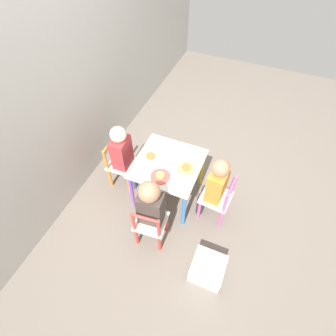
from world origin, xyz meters
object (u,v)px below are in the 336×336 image
storage_bin (208,268)px  plate_front (186,168)px  plate_left (160,176)px  child_left (151,206)px  chair_pink (218,199)px  child_front (215,184)px  plate_back (151,157)px  kids_table (168,168)px  child_back (123,153)px  chair_orange (120,164)px  chair_red (150,224)px

storage_bin → plate_front: bearing=35.4°
plate_left → child_left: bearing=-170.8°
chair_pink → child_front: (0.01, 0.06, 0.19)m
chair_pink → child_left: size_ratio=0.68×
child_left → plate_back: 0.51m
kids_table → child_back: 0.46m
chair_orange → plate_back: 0.42m
kids_table → storage_bin: size_ratio=2.27×
chair_red → child_left: (0.06, 0.01, 0.21)m
plate_front → plate_back: size_ratio=0.93×
child_back → plate_left: bearing=-111.1°
plate_left → chair_orange: bearing=73.5°
plate_front → storage_bin: bearing=-144.6°
plate_back → storage_bin: (-0.62, -0.79, -0.41)m
chair_red → child_back: (0.50, 0.51, 0.19)m
plate_left → plate_back: bearing=45.0°
kids_table → plate_front: (-0.00, -0.17, 0.08)m
child_front → child_back: 0.91m
child_front → storage_bin: (-0.58, -0.16, -0.36)m
child_back → storage_bin: 1.28m
chair_pink → plate_front: size_ratio=2.83×
chair_pink → child_back: child_back is taller
child_back → plate_back: child_back is taller
chair_red → plate_left: chair_red is taller
plate_left → storage_bin: 0.86m
chair_red → plate_left: bearing=-87.1°
chair_orange → plate_back: chair_orange is taller
kids_table → plate_front: plate_front is taller
chair_red → chair_orange: (0.49, 0.57, 0.00)m
chair_pink → chair_orange: (0.02, 1.03, 0.00)m
chair_pink → child_back: 0.99m
child_left → storage_bin: bearing=158.2°
child_back → plate_front: size_ratio=4.11×
chair_pink → plate_front: chair_pink is taller
chair_pink → child_front: bearing=-90.0°
chair_red → chair_orange: bearing=-46.7°
chair_pink → plate_left: bearing=-71.0°
kids_table → plate_back: 0.19m
kids_table → plate_left: plate_left is taller
chair_red → child_back: bearing=-50.1°
child_left → storage_bin: child_left is taller
plate_front → chair_pink: bearing=-97.4°
child_left → child_back: bearing=-46.8°
plate_back → storage_bin: size_ratio=0.76×
chair_orange → plate_front: size_ratio=2.83×
chair_pink → child_left: bearing=-43.9°
child_front → kids_table: bearing=-90.0°
kids_table → child_back: child_back is taller
chair_pink → chair_red: bearing=-39.7°
kids_table → chair_pink: bearing=-95.0°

